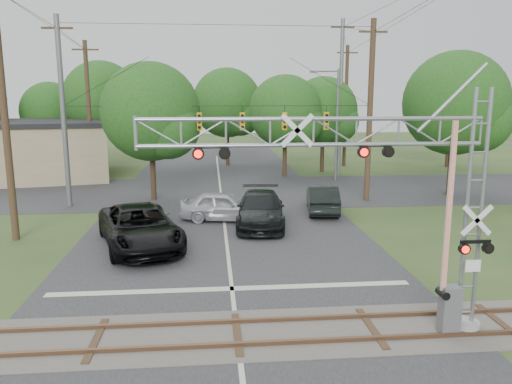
{
  "coord_description": "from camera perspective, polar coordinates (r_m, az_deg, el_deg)",
  "views": [
    {
      "loc": [
        -0.68,
        -11.38,
        6.85
      ],
      "look_at": [
        1.05,
        7.5,
        3.15
      ],
      "focal_mm": 35.0,
      "sensor_mm": 36.0,
      "label": 1
    }
  ],
  "objects": [
    {
      "name": "ground",
      "position": [
        13.3,
        -1.66,
        -19.97
      ],
      "size": [
        160.0,
        160.0,
        0.0
      ],
      "primitive_type": "plane",
      "color": "#2D4721",
      "rests_on": "ground"
    },
    {
      "name": "road_main",
      "position": [
        22.46,
        -3.28,
        -6.72
      ],
      "size": [
        14.0,
        90.0,
        0.02
      ],
      "primitive_type": "cube",
      "color": "#262629",
      "rests_on": "ground"
    },
    {
      "name": "road_cross",
      "position": [
        36.04,
        -4.07,
        0.07
      ],
      "size": [
        90.0,
        12.0,
        0.02
      ],
      "primitive_type": "cube",
      "color": "#262629",
      "rests_on": "ground"
    },
    {
      "name": "railroad_track",
      "position": [
        15.03,
        -2.16,
        -15.94
      ],
      "size": [
        90.0,
        3.2,
        0.17
      ],
      "color": "#48443E",
      "rests_on": "ground"
    },
    {
      "name": "crossing_gantry",
      "position": [
        14.0,
        13.52,
        0.35
      ],
      "size": [
        9.81,
        0.9,
        7.06
      ],
      "color": "gray",
      "rests_on": "ground"
    },
    {
      "name": "traffic_signal_span",
      "position": [
        31.44,
        -2.37,
        8.85
      ],
      "size": [
        19.34,
        0.36,
        11.5
      ],
      "color": "slate",
      "rests_on": "ground"
    },
    {
      "name": "pickup_black",
      "position": [
        23.33,
        -13.13,
        -3.93
      ],
      "size": [
        4.99,
        7.4,
        1.88
      ],
      "primitive_type": "imported",
      "rotation": [
        0.0,
        0.0,
        0.3
      ],
      "color": "black",
      "rests_on": "ground"
    },
    {
      "name": "car_dark",
      "position": [
        26.52,
        0.52,
        -1.98
      ],
      "size": [
        3.07,
        6.28,
        1.76
      ],
      "primitive_type": "imported",
      "rotation": [
        0.0,
        0.0,
        -0.1
      ],
      "color": "black",
      "rests_on": "ground"
    },
    {
      "name": "sedan_silver",
      "position": [
        27.6,
        -3.68,
        -1.62
      ],
      "size": [
        5.04,
        2.73,
        1.63
      ],
      "primitive_type": "imported",
      "rotation": [
        0.0,
        0.0,
        1.39
      ],
      "color": "#AEAFB6",
      "rests_on": "ground"
    },
    {
      "name": "suv_dark",
      "position": [
        29.83,
        7.6,
        -0.76
      ],
      "size": [
        2.41,
        5.09,
        1.61
      ],
      "primitive_type": "imported",
      "rotation": [
        0.0,
        0.0,
        2.99
      ],
      "color": "black",
      "rests_on": "ground"
    },
    {
      "name": "streetlight",
      "position": [
        40.55,
        9.0,
        8.22
      ],
      "size": [
        2.36,
        0.25,
        8.87
      ],
      "color": "slate",
      "rests_on": "ground"
    },
    {
      "name": "utility_poles",
      "position": [
        34.31,
        2.11,
        10.18
      ],
      "size": [
        25.02,
        29.73,
        14.12
      ],
      "color": "#3A281A",
      "rests_on": "ground"
    },
    {
      "name": "treeline",
      "position": [
        43.58,
        -4.22,
        9.98
      ],
      "size": [
        51.44,
        24.84,
        10.04
      ],
      "color": "#352618",
      "rests_on": "ground"
    }
  ]
}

